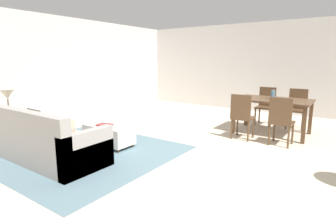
# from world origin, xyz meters

# --- Properties ---
(ground_plane) EXTENTS (10.80, 10.80, 0.00)m
(ground_plane) POSITION_xyz_m (0.00, 0.00, 0.00)
(ground_plane) COLOR beige
(wall_back) EXTENTS (9.00, 0.12, 2.70)m
(wall_back) POSITION_xyz_m (0.00, 5.00, 1.35)
(wall_back) COLOR beige
(wall_back) RESTS_ON ground_plane
(wall_left) EXTENTS (0.12, 11.00, 2.70)m
(wall_left) POSITION_xyz_m (-4.50, 0.50, 1.35)
(wall_left) COLOR beige
(wall_left) RESTS_ON ground_plane
(area_rug) EXTENTS (3.00, 2.80, 0.01)m
(area_rug) POSITION_xyz_m (-1.82, -0.65, 0.00)
(area_rug) COLOR slate
(area_rug) RESTS_ON ground_plane
(couch) EXTENTS (1.93, 0.87, 0.86)m
(couch) POSITION_xyz_m (-1.92, -1.22, 0.30)
(couch) COLOR gray
(couch) RESTS_ON ground_plane
(ottoman_table) EXTENTS (0.95, 0.47, 0.39)m
(ottoman_table) POSITION_xyz_m (-1.73, -0.12, 0.22)
(ottoman_table) COLOR silver
(ottoman_table) RESTS_ON ground_plane
(side_table) EXTENTS (0.40, 0.40, 0.54)m
(side_table) POSITION_xyz_m (-3.18, -1.19, 0.43)
(side_table) COLOR olive
(side_table) RESTS_ON ground_plane
(table_lamp) EXTENTS (0.26, 0.26, 0.53)m
(table_lamp) POSITION_xyz_m (-3.18, -1.19, 0.96)
(table_lamp) COLOR brown
(table_lamp) RESTS_ON side_table
(dining_table) EXTENTS (1.52, 0.95, 0.76)m
(dining_table) POSITION_xyz_m (0.54, 2.50, 0.67)
(dining_table) COLOR #513823
(dining_table) RESTS_ON ground_plane
(dining_chair_near_left) EXTENTS (0.41, 0.41, 0.92)m
(dining_chair_near_left) POSITION_xyz_m (0.16, 1.70, 0.52)
(dining_chair_near_left) COLOR #513823
(dining_chair_near_left) RESTS_ON ground_plane
(dining_chair_near_right) EXTENTS (0.41, 0.41, 0.92)m
(dining_chair_near_right) POSITION_xyz_m (0.90, 1.70, 0.52)
(dining_chair_near_right) COLOR #513823
(dining_chair_near_right) RESTS_ON ground_plane
(dining_chair_far_left) EXTENTS (0.40, 0.40, 0.92)m
(dining_chair_far_left) POSITION_xyz_m (0.18, 3.33, 0.52)
(dining_chair_far_left) COLOR #513823
(dining_chair_far_left) RESTS_ON ground_plane
(dining_chair_far_right) EXTENTS (0.41, 0.41, 0.92)m
(dining_chair_far_right) POSITION_xyz_m (0.88, 3.34, 0.52)
(dining_chair_far_right) COLOR #513823
(dining_chair_far_right) RESTS_ON ground_plane
(vase_centerpiece) EXTENTS (0.08, 0.08, 0.19)m
(vase_centerpiece) POSITION_xyz_m (0.53, 2.51, 0.85)
(vase_centerpiece) COLOR slate
(vase_centerpiece) RESTS_ON dining_table
(book_on_ottoman) EXTENTS (0.29, 0.24, 0.03)m
(book_on_ottoman) POSITION_xyz_m (-1.77, -0.18, 0.40)
(book_on_ottoman) COLOR maroon
(book_on_ottoman) RESTS_ON ottoman_table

